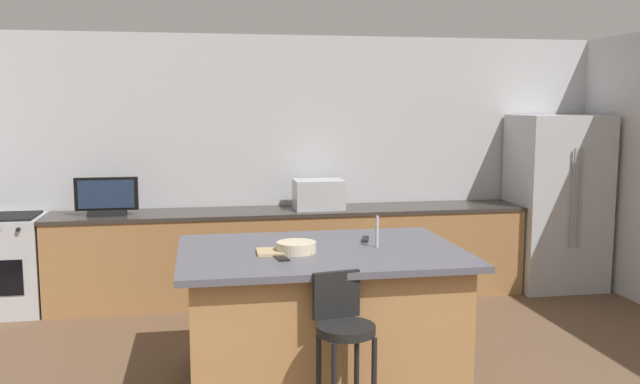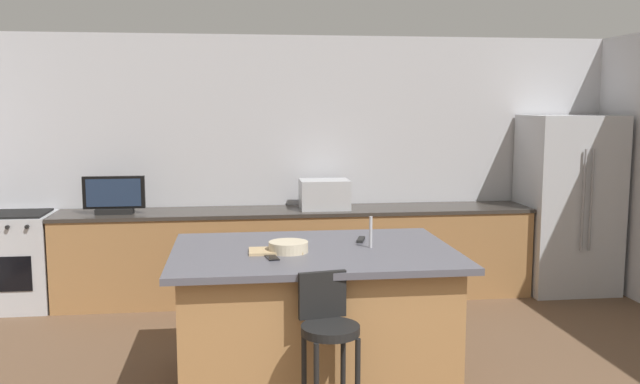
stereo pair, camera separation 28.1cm
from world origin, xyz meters
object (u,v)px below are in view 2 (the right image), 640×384
object	(u,v)px
refrigerator	(568,204)
microwave	(324,194)
tv_monitor	(114,197)
cell_phone	(272,258)
tv_remote	(361,240)
range_oven	(11,261)
bar_stool_center	(328,341)
fruit_bowl	(288,247)
kitchen_island	(314,314)
cutting_board	(276,251)

from	to	relation	value
refrigerator	microwave	size ratio (longest dim) A/B	3.78
tv_monitor	cell_phone	size ratio (longest dim) A/B	3.80
tv_monitor	cell_phone	distance (m)	2.60
tv_monitor	tv_remote	size ratio (longest dim) A/B	3.35
range_oven	microwave	bearing A→B (deg)	0.02
bar_stool_center	refrigerator	bearing A→B (deg)	33.42
microwave	tv_remote	distance (m)	1.79
fruit_bowl	cell_phone	xyz separation A→B (m)	(-0.12, -0.17, -0.03)
range_oven	fruit_bowl	distance (m)	3.27
kitchen_island	cutting_board	bearing A→B (deg)	-166.68
kitchen_island	fruit_bowl	bearing A→B (deg)	-158.50
microwave	cutting_board	size ratio (longest dim) A/B	1.35
fruit_bowl	tv_remote	distance (m)	0.63
range_oven	bar_stool_center	size ratio (longest dim) A/B	0.97
tv_monitor	bar_stool_center	distance (m)	3.26
range_oven	cutting_board	world-z (taller)	cutting_board
tv_monitor	cutting_board	distance (m)	2.47
range_oven	cell_phone	size ratio (longest dim) A/B	6.10
microwave	fruit_bowl	bearing A→B (deg)	-104.02
microwave	kitchen_island	bearing A→B (deg)	-99.66
cell_phone	tv_monitor	bearing A→B (deg)	112.93
refrigerator	bar_stool_center	distance (m)	4.00
refrigerator	range_oven	xyz separation A→B (m)	(-5.50, 0.05, -0.45)
refrigerator	fruit_bowl	world-z (taller)	refrigerator
refrigerator	microwave	world-z (taller)	refrigerator
kitchen_island	range_oven	distance (m)	3.32
kitchen_island	cutting_board	size ratio (longest dim) A/B	5.41
kitchen_island	fruit_bowl	size ratio (longest dim) A/B	7.25
kitchen_island	tv_monitor	distance (m)	2.65
refrigerator	microwave	bearing A→B (deg)	178.74
microwave	fruit_bowl	xyz separation A→B (m)	(-0.52, -2.10, -0.07)
microwave	tv_monitor	xyz separation A→B (m)	(-2.01, -0.05, 0.02)
refrigerator	tv_remote	size ratio (longest dim) A/B	10.66
range_oven	microwave	world-z (taller)	microwave
fruit_bowl	tv_remote	world-z (taller)	fruit_bowl
kitchen_island	tv_remote	bearing A→B (deg)	32.28
microwave	cell_phone	bearing A→B (deg)	-105.86
cell_phone	microwave	bearing A→B (deg)	65.47
fruit_bowl	cell_phone	distance (m)	0.21
refrigerator	fruit_bowl	xyz separation A→B (m)	(-3.04, -2.04, 0.07)
cutting_board	microwave	bearing A→B (deg)	73.72
microwave	cell_phone	distance (m)	2.36
range_oven	cell_phone	xyz separation A→B (m)	(2.34, -2.27, 0.49)
fruit_bowl	bar_stool_center	bearing A→B (deg)	-76.46
refrigerator	tv_remote	world-z (taller)	refrigerator
refrigerator	cutting_board	bearing A→B (deg)	-146.97
fruit_bowl	cell_phone	size ratio (longest dim) A/B	1.78
bar_stool_center	range_oven	bearing A→B (deg)	122.62
refrigerator	tv_monitor	world-z (taller)	refrigerator
bar_stool_center	fruit_bowl	world-z (taller)	fruit_bowl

